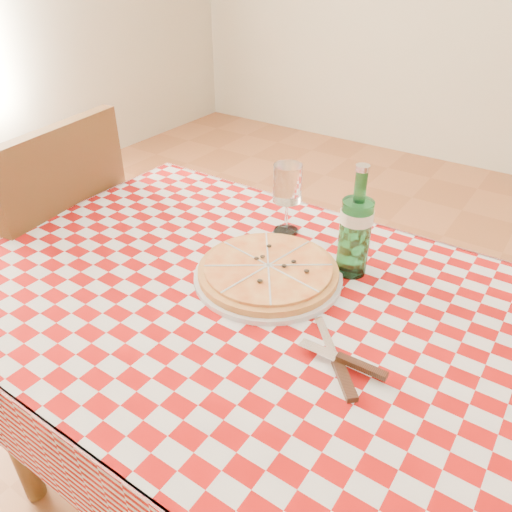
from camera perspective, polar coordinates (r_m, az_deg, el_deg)
The scene contains 7 objects.
dining_table at distance 1.13m, azimuth -0.90°, elevation -8.50°, with size 1.20×0.80×0.75m.
tablecloth at distance 1.07m, azimuth -0.94°, elevation -4.66°, with size 1.30×0.90×0.01m, color #9B0B09.
chair_far at distance 1.69m, azimuth -21.91°, elevation 0.38°, with size 0.50×0.50×0.98m.
pizza_plate at distance 1.10m, azimuth 1.40°, elevation -1.62°, with size 0.33×0.33×0.04m, color #BB7B3E, non-canonical shape.
water_bottle at distance 1.09m, azimuth 11.38°, elevation 3.87°, with size 0.07×0.07×0.26m, color #1B6D30, non-canonical shape.
wine_glass at distance 1.25m, azimuth 3.56°, elevation 6.46°, with size 0.07×0.07×0.18m, color white, non-canonical shape.
cutlery at distance 0.91m, azimuth 9.23°, elevation -11.45°, with size 0.23×0.19×0.03m, color silver, non-canonical shape.
Camera 1 is at (0.49, -0.69, 1.40)m, focal length 35.00 mm.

